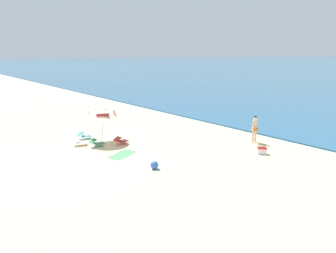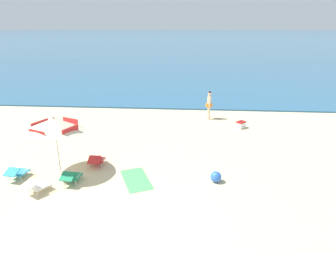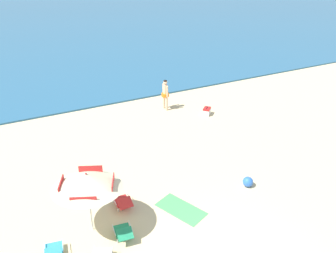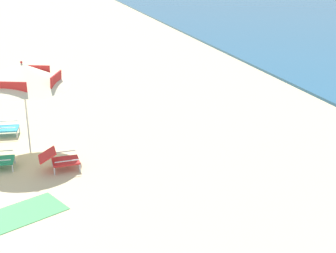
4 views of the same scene
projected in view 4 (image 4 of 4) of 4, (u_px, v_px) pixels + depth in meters
The scene contains 4 objects.
beach_umbrella_striped_main at pixel (22, 74), 11.61m from camera, with size 3.17×3.18×2.34m.
lounge_chair_beside_umbrella at pixel (59, 159), 11.20m from camera, with size 0.59×0.90×0.52m.
lounge_chair_facing_sea at pixel (1, 126), 13.24m from camera, with size 0.65×0.95×0.51m.
beach_towel at pixel (17, 215), 9.36m from camera, with size 0.90×1.80×0.01m, color #4C9E5B.
Camera 4 is at (8.83, 3.43, 4.81)m, focal length 52.58 mm.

